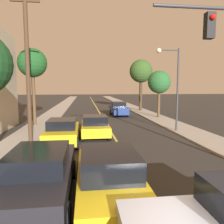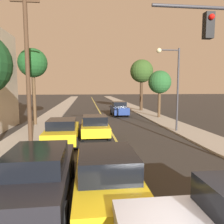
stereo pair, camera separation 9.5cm
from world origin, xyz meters
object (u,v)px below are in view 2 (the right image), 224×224
Objects in this scene: car_near_lane_front at (107,175)px; tree_left_far at (33,64)px; streetlamp_right at (172,77)px; utility_pole_left at (27,66)px; car_outer_lane_second at (62,131)px; car_near_lane_second at (95,126)px; tree_right_far at (160,82)px; car_far_oncoming at (119,109)px; car_outer_lane_front at (39,174)px; tree_right_near at (142,72)px.

tree_left_far is at bearing 110.70° from car_near_lane_front.
streetlamp_right is 0.71× the size of utility_pole_left.
car_near_lane_front is at bearing -73.43° from car_outer_lane_second.
car_outer_lane_second is (-2.02, -1.65, 0.03)m from car_near_lane_second.
tree_right_far is at bearing 77.79° from streetlamp_right.
utility_pole_left reaches higher than car_near_lane_front.
streetlamp_right is (2.43, -9.93, 3.29)m from car_far_oncoming.
streetlamp_right is (5.78, 0.89, 3.37)m from car_near_lane_second.
car_outer_lane_front is (-2.02, 0.20, 0.05)m from car_near_lane_front.
car_outer_lane_second reaches higher than car_near_lane_second.
car_near_lane_front is 7.08m from car_outer_lane_second.
tree_right_near is at bearing 40.27° from tree_left_far.
car_outer_lane_second is 19.94m from tree_right_near.
car_outer_lane_front is 25.79m from tree_right_near.
tree_right_near is (9.22, 17.03, 4.76)m from car_outer_lane_second.
utility_pole_left reaches higher than tree_left_far.
tree_right_far is at bearing 40.82° from utility_pole_left.
car_near_lane_front is 1.02× the size of car_outer_lane_front.
car_outer_lane_front is 19.80m from car_far_oncoming.
tree_right_near is at bearing 61.58° from car_outer_lane_second.
car_outer_lane_second is at bearing -118.42° from tree_right_near.
car_near_lane_second is 0.92× the size of car_outer_lane_second.
tree_right_far is at bearing 147.34° from car_far_oncoming.
utility_pole_left reaches higher than tree_right_near.
tree_right_far is (7.37, 8.24, 3.15)m from car_near_lane_second.
car_near_lane_front is 8.44m from car_near_lane_second.
tree_left_far is at bearing 100.21° from utility_pole_left.
tree_right_near is (7.20, 23.82, 4.77)m from car_near_lane_front.
car_far_oncoming is at bearing 147.34° from tree_right_far.
tree_left_far is 1.30× the size of tree_right_far.
car_outer_lane_front is at bearing 74.27° from car_far_oncoming.
streetlamp_right reaches higher than tree_right_far.
utility_pole_left reaches higher than car_far_oncoming.
utility_pole_left is 1.32× the size of tree_left_far.
utility_pole_left is 14.91m from tree_right_far.
utility_pole_left is (-3.90, -1.49, 3.86)m from car_near_lane_second.
car_outer_lane_front is 7.97m from utility_pole_left.
car_near_lane_second is at bearing 39.25° from car_outer_lane_second.
tree_left_far is (-1.17, 6.48, 0.78)m from utility_pole_left.
tree_right_near is at bearing 56.66° from utility_pole_left.
streetlamp_right is 0.93× the size of tree_left_far.
tree_left_far reaches higher than car_outer_lane_front.
car_far_oncoming is (3.35, 10.82, 0.08)m from car_near_lane_second.
tree_right_near is (11.10, 16.87, 0.93)m from utility_pole_left.
tree_right_near reaches higher than car_near_lane_second.
streetlamp_right is at bearing 103.73° from car_far_oncoming.
car_outer_lane_front is 0.78× the size of streetlamp_right.
tree_right_far is (12.44, 3.26, -1.48)m from tree_left_far.
tree_right_near reaches higher than car_outer_lane_front.
car_far_oncoming reaches higher than car_outer_lane_front.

